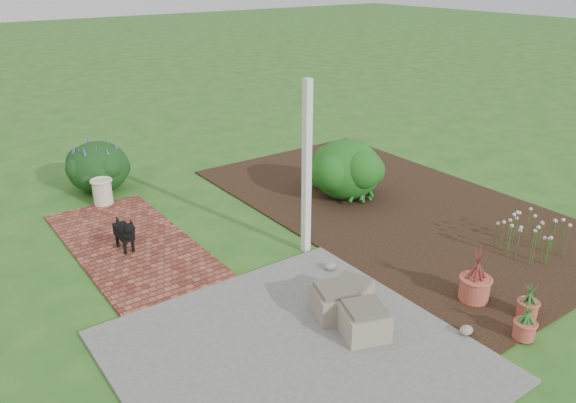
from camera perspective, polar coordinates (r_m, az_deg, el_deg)
ground at (r=7.98m, az=0.52°, el=-5.88°), size 80.00×80.00×0.00m
concrete_patio at (r=6.17m, az=0.77°, el=-15.41°), size 3.50×3.50×0.04m
brick_path at (r=8.67m, az=-15.65°, el=-4.18°), size 1.60×3.50×0.04m
garden_bed at (r=9.82m, az=10.61°, el=-0.42°), size 4.00×7.00×0.03m
veranda_post at (r=7.70m, az=1.91°, el=3.23°), size 0.10×0.10×2.50m
stone_trough_near at (r=6.40m, az=7.72°, el=-12.06°), size 0.62×0.62×0.32m
stone_trough_mid at (r=6.69m, az=4.77°, el=-10.19°), size 0.61×0.61×0.32m
stone_trough_far at (r=6.88m, az=6.42°, el=-9.41°), size 0.58×0.58×0.29m
black_dog at (r=8.32m, az=-16.25°, el=-2.97°), size 0.18×0.58×0.50m
cream_ceramic_urn at (r=10.11m, az=-18.33°, el=0.93°), size 0.38×0.38×0.43m
evergreen_shrub at (r=9.91m, az=5.94°, el=3.43°), size 1.51×1.51×1.05m
agapanthus_clump_back at (r=9.80m, az=7.09°, el=2.42°), size 1.16×1.16×0.82m
agapanthus_clump_front at (r=10.35m, az=3.45°, el=3.63°), size 1.11×1.11×0.79m
pink_flower_patch at (r=8.71m, az=23.43°, el=-2.94°), size 1.01×1.01×0.59m
terracotta_pot_bronze at (r=7.34m, az=18.42°, el=-8.38°), size 0.43×0.43×0.30m
terracotta_pot_small_left at (r=7.26m, az=23.15°, el=-9.97°), size 0.28×0.28×0.20m
terracotta_pot_small_right at (r=6.87m, az=22.89°, el=-11.91°), size 0.27×0.27×0.20m
purple_flowering_bush at (r=10.78m, az=-18.75°, el=3.46°), size 1.40×1.40×0.94m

